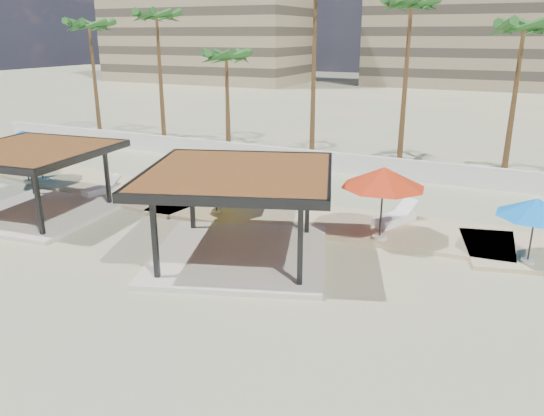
% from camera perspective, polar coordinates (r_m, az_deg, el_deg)
% --- Properties ---
extents(ground, '(200.00, 200.00, 0.00)m').
position_cam_1_polar(ground, '(18.76, -8.43, -7.23)').
color(ground, tan).
rests_on(ground, ground).
extents(promenade, '(44.45, 7.97, 0.24)m').
position_cam_1_polar(promenade, '(24.26, 5.61, -0.96)').
color(promenade, '#C6B284').
rests_on(promenade, ground).
extents(boundary_wall, '(56.00, 0.30, 1.20)m').
position_cam_1_polar(boundary_wall, '(32.32, 7.40, 4.85)').
color(boundary_wall, silver).
rests_on(boundary_wall, ground).
extents(pavilion_central, '(8.46, 8.46, 3.38)m').
position_cam_1_polar(pavilion_central, '(19.38, -3.59, 0.20)').
color(pavilion_central, beige).
rests_on(pavilion_central, ground).
extents(pavilion_west, '(6.89, 6.89, 3.18)m').
position_cam_1_polar(pavilion_west, '(26.34, -24.27, 3.20)').
color(pavilion_west, beige).
rests_on(pavilion_west, ground).
extents(umbrella_a, '(4.30, 4.30, 2.89)m').
position_cam_1_polar(umbrella_a, '(31.75, -25.24, 6.83)').
color(umbrella_a, beige).
rests_on(umbrella_a, promenade).
extents(umbrella_b, '(2.77, 2.77, 2.32)m').
position_cam_1_polar(umbrella_b, '(23.94, -6.13, 4.04)').
color(umbrella_b, beige).
rests_on(umbrella_b, promenade).
extents(umbrella_c, '(4.07, 4.07, 2.95)m').
position_cam_1_polar(umbrella_c, '(20.95, 11.91, 3.23)').
color(umbrella_c, beige).
rests_on(umbrella_c, promenade).
extents(umbrella_d, '(3.60, 3.60, 2.41)m').
position_cam_1_polar(umbrella_d, '(20.58, 26.55, 0.03)').
color(umbrella_d, beige).
rests_on(umbrella_d, promenade).
extents(umbrella_f, '(3.38, 3.38, 2.28)m').
position_cam_1_polar(umbrella_f, '(32.11, -23.83, 6.17)').
color(umbrella_f, beige).
rests_on(umbrella_f, promenade).
extents(lounger_a, '(1.19, 2.18, 0.79)m').
position_cam_1_polar(lounger_a, '(28.74, -17.78, 1.95)').
color(lounger_a, white).
rests_on(lounger_a, promenade).
extents(lounger_b, '(1.63, 2.44, 0.88)m').
position_cam_1_polar(lounger_b, '(23.61, 13.07, -1.06)').
color(lounger_b, white).
rests_on(lounger_b, promenade).
extents(palm_a, '(3.00, 3.00, 9.44)m').
position_cam_1_polar(palm_a, '(44.49, -19.03, 17.65)').
color(palm_a, brown).
rests_on(palm_a, ground).
extents(palm_b, '(3.00, 3.00, 10.06)m').
position_cam_1_polar(palm_b, '(40.92, -12.29, 19.04)').
color(palm_b, brown).
rests_on(palm_b, ground).
extents(palm_c, '(3.00, 3.00, 7.40)m').
position_cam_1_polar(palm_c, '(37.12, -4.94, 15.61)').
color(palm_c, brown).
rests_on(palm_c, ground).
extents(palm_e, '(3.00, 3.00, 10.46)m').
position_cam_1_polar(palm_e, '(33.04, 14.70, 19.80)').
color(palm_e, brown).
rests_on(palm_e, ground).
extents(palm_f, '(3.00, 3.00, 9.16)m').
position_cam_1_polar(palm_f, '(32.55, 25.42, 16.58)').
color(palm_f, brown).
rests_on(palm_f, ground).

